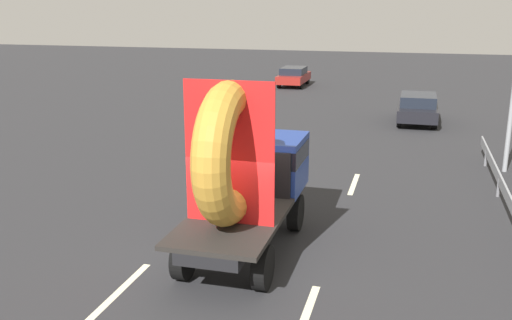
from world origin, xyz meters
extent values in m
plane|color=#28282B|center=(0.00, 0.00, 0.00)|extent=(120.00, 120.00, 0.00)
cylinder|color=black|center=(-0.73, 2.22, 0.46)|extent=(0.28, 0.93, 0.93)
cylinder|color=black|center=(0.97, 2.22, 0.46)|extent=(0.28, 0.93, 0.93)
cylinder|color=black|center=(-0.73, -1.05, 0.46)|extent=(0.28, 0.93, 0.93)
cylinder|color=black|center=(0.97, -1.05, 0.46)|extent=(0.28, 0.93, 0.93)
cube|color=black|center=(0.12, 0.52, 0.91)|extent=(1.30, 5.17, 0.25)
cube|color=navy|center=(0.12, 2.22, 1.71)|extent=(2.00, 1.78, 1.35)
cube|color=black|center=(0.12, 2.17, 2.01)|extent=(2.02, 1.69, 0.44)
cube|color=black|center=(0.12, -0.37, 1.09)|extent=(2.00, 3.39, 0.10)
cube|color=black|center=(0.12, 1.28, 1.69)|extent=(1.80, 0.08, 1.10)
torus|color=#B7842D|center=(0.12, -0.52, 2.63)|extent=(0.75, 2.98, 2.98)
cube|color=red|center=(0.12, -0.52, 2.63)|extent=(1.90, 0.03, 2.98)
cylinder|color=black|center=(3.10, 18.60, 0.32)|extent=(0.22, 0.65, 0.65)
cylinder|color=black|center=(4.68, 18.60, 0.32)|extent=(0.22, 0.65, 0.65)
cylinder|color=black|center=(3.10, 15.88, 0.32)|extent=(0.22, 0.65, 0.65)
cylinder|color=black|center=(4.68, 15.88, 0.32)|extent=(0.22, 0.65, 0.65)
cube|color=black|center=(3.89, 17.24, 0.60)|extent=(1.82, 4.25, 0.56)
cube|color=black|center=(3.89, 17.14, 1.13)|extent=(1.64, 2.38, 0.51)
cube|color=gray|center=(6.28, 4.62, 0.55)|extent=(0.06, 13.92, 0.32)
cylinder|color=slate|center=(6.28, 6.36, 0.28)|extent=(0.10, 0.10, 0.55)
cylinder|color=slate|center=(6.28, 9.84, 0.28)|extent=(0.10, 0.10, 0.55)
cube|color=beige|center=(-1.77, -1.95, 0.00)|extent=(0.16, 2.57, 0.01)
cube|color=beige|center=(-1.77, 6.20, 0.00)|extent=(0.16, 2.92, 0.01)
cube|color=beige|center=(2.01, -1.80, 0.00)|extent=(0.16, 2.24, 0.01)
cube|color=beige|center=(2.01, 6.46, 0.00)|extent=(0.16, 2.28, 0.01)
cylinder|color=black|center=(-5.29, 29.61, 0.31)|extent=(0.21, 0.62, 0.62)
cylinder|color=black|center=(-3.79, 29.61, 0.31)|extent=(0.21, 0.62, 0.62)
cylinder|color=black|center=(-5.29, 27.02, 0.31)|extent=(0.21, 0.62, 0.62)
cylinder|color=black|center=(-3.79, 27.02, 0.31)|extent=(0.21, 0.62, 0.62)
cube|color=maroon|center=(-4.54, 28.32, 0.57)|extent=(1.73, 4.05, 0.53)
cube|color=black|center=(-4.54, 28.22, 1.08)|extent=(1.56, 2.27, 0.48)
camera|label=1|loc=(3.63, -11.18, 5.55)|focal=40.14mm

